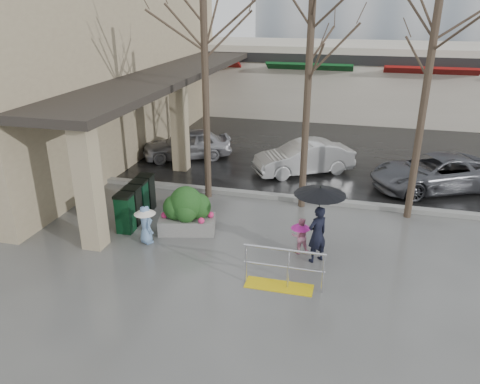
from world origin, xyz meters
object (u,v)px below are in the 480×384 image
at_px(car_a, 187,144).
at_px(car_c, 436,173).
at_px(tree_midwest, 311,39).
at_px(tree_mideast, 431,55).
at_px(news_boxes, 136,202).
at_px(child_pink, 300,233).
at_px(child_blue, 145,221).
at_px(car_b, 304,158).
at_px(woman, 319,213).
at_px(handrail, 282,273).
at_px(tree_west, 204,42).
at_px(planter, 187,210).

relative_size(car_a, car_c, 0.82).
height_order(tree_midwest, car_a, tree_midwest).
height_order(tree_mideast, news_boxes, tree_mideast).
relative_size(child_pink, child_blue, 0.90).
distance_m(child_blue, car_c, 10.29).
bearing_deg(car_a, car_b, 56.09).
relative_size(car_b, car_c, 0.84).
distance_m(woman, car_b, 6.71).
xyz_separation_m(handrail, car_a, (-5.54, 8.60, 0.25)).
distance_m(tree_west, tree_midwest, 3.20).
bearing_deg(news_boxes, child_pink, -11.92).
xyz_separation_m(tree_west, car_b, (2.84, 3.17, -4.45)).
distance_m(tree_mideast, car_a, 10.38).
bearing_deg(car_c, planter, -79.19).
xyz_separation_m(woman, car_b, (-1.17, 6.56, -0.71)).
distance_m(car_a, car_b, 5.05).
bearing_deg(car_b, child_pink, -24.32).
xyz_separation_m(tree_mideast, car_b, (-3.66, 3.17, -4.23)).
bearing_deg(car_c, car_b, -121.41).
bearing_deg(woman, car_b, -123.71).
relative_size(child_pink, planter, 0.57).
relative_size(tree_west, car_b, 1.78).
distance_m(planter, car_a, 6.88).
distance_m(tree_midwest, car_b, 5.60).
relative_size(tree_west, planter, 3.90).
bearing_deg(planter, child_blue, -133.16).
xyz_separation_m(child_pink, planter, (-3.32, 0.42, 0.10)).
distance_m(child_pink, car_b, 6.28).
xyz_separation_m(handrail, planter, (-3.13, 2.15, 0.29)).
bearing_deg(tree_west, planter, -85.10).
distance_m(tree_midwest, child_pink, 5.60).
xyz_separation_m(planter, car_c, (7.34, 5.29, -0.04)).
bearing_deg(car_a, news_boxes, -20.84).
xyz_separation_m(tree_midwest, news_boxes, (-4.75, -2.28, -4.65)).
bearing_deg(tree_mideast, tree_west, -180.00).
xyz_separation_m(tree_west, tree_mideast, (6.50, 0.00, -0.22)).
bearing_deg(tree_midwest, car_c, 31.17).
xyz_separation_m(tree_midwest, child_pink, (0.35, -3.06, -4.67)).
bearing_deg(tree_midwest, car_b, 96.54).
height_order(tree_west, planter, tree_west).
bearing_deg(handrail, child_blue, 162.87).
distance_m(woman, planter, 3.91).
bearing_deg(news_boxes, tree_west, 52.69).
bearing_deg(handrail, planter, 145.53).
distance_m(handrail, tree_midwest, 6.83).
relative_size(child_pink, car_a, 0.27).
xyz_separation_m(child_blue, planter, (0.86, 0.92, 0.02)).
bearing_deg(news_boxes, tree_midwest, 22.48).
relative_size(child_blue, car_c, 0.24).
xyz_separation_m(tree_mideast, car_c, (1.07, 2.64, -4.23)).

